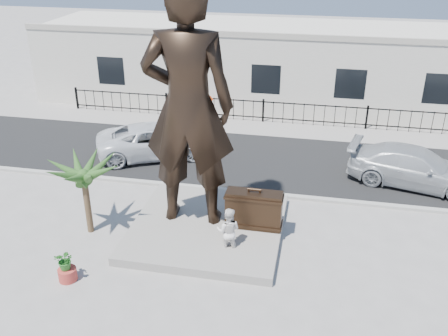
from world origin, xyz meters
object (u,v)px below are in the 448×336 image
(car_white, at_px, (156,140))
(suitcase, at_px, (254,210))
(statue, at_px, (188,107))
(tourist, at_px, (228,231))

(car_white, bearing_deg, suitcase, -160.48)
(suitcase, relative_size, car_white, 0.35)
(statue, xyz_separation_m, tourist, (1.64, -1.47, -3.64))
(suitcase, xyz_separation_m, tourist, (-0.65, -1.26, -0.15))
(statue, height_order, tourist, statue)
(statue, height_order, car_white, statue)
(tourist, relative_size, car_white, 0.30)
(suitcase, height_order, tourist, suitcase)
(tourist, bearing_deg, suitcase, -118.72)
(statue, height_order, suitcase, statue)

